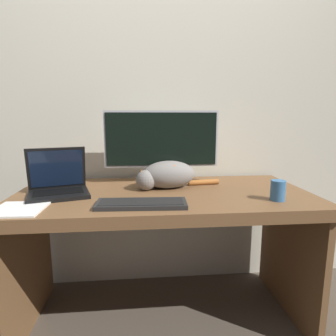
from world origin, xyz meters
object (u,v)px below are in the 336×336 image
at_px(monitor, 162,146).
at_px(laptop, 58,186).
at_px(cat, 167,175).
at_px(coffee_mug, 278,190).
at_px(external_keyboard, 141,204).

xyz_separation_m(monitor, laptop, (-0.56, -0.23, -0.18)).
height_order(cat, coffee_mug, cat).
height_order(monitor, laptop, monitor).
distance_m(external_keyboard, coffee_mug, 0.67).
bearing_deg(cat, monitor, 90.19).
relative_size(monitor, laptop, 1.97).
relative_size(monitor, cat, 1.38).
bearing_deg(laptop, coffee_mug, -27.35).
bearing_deg(external_keyboard, laptop, 154.85).
relative_size(laptop, external_keyboard, 0.84).
height_order(external_keyboard, coffee_mug, coffee_mug).
bearing_deg(coffee_mug, cat, 150.68).
distance_m(external_keyboard, cat, 0.36).
distance_m(laptop, coffee_mug, 1.12).
bearing_deg(external_keyboard, monitor, 77.25).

